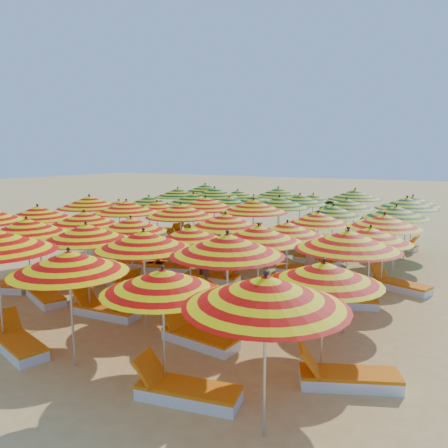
{
  "coord_description": "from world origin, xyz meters",
  "views": [
    {
      "loc": [
        7.43,
        -12.41,
        3.98
      ],
      "look_at": [
        0.0,
        0.5,
        1.6
      ],
      "focal_mm": 35.0,
      "sensor_mm": 36.0,
      "label": 1
    }
  ],
  "objects": [
    {
      "name": "lounger_26",
      "position": [
        -3.62,
        4.64,
        0.15
      ],
      "size": [
        1.79,
        0.77,
        0.69
      ],
      "rotation": [
        0.0,
        0.0,
        3.25
      ],
      "color": "white",
      "rests_on": "ground"
    },
    {
      "name": "lounger_30",
      "position": [
        -2.39,
        6.93,
        0.15
      ],
      "size": [
        1.83,
        1.14,
        0.69
      ],
      "rotation": [
        0.0,
        0.0,
        -0.35
      ],
      "color": "white",
      "rests_on": "ground"
    },
    {
      "name": "umbrella_47",
      "position": [
        5.26,
        6.94,
        2.09
      ],
      "size": [
        2.67,
        2.67,
        2.37
      ],
      "color": "silver",
      "rests_on": "ground"
    },
    {
      "name": "umbrella_26",
      "position": [
        -1.09,
        1.04,
        2.22
      ],
      "size": [
        2.67,
        2.67,
        2.52
      ],
      "color": "silver",
      "rests_on": "ground"
    },
    {
      "name": "umbrella_4",
      "position": [
        3.09,
        -6.89,
        1.92
      ],
      "size": [
        2.63,
        2.63,
        2.19
      ],
      "color": "silver",
      "rests_on": "ground"
    },
    {
      "name": "umbrella_36",
      "position": [
        -5.17,
        4.95,
        2.12
      ],
      "size": [
        2.92,
        2.92,
        2.41
      ],
      "color": "silver",
      "rests_on": "ground"
    },
    {
      "name": "umbrella_19",
      "position": [
        -3.14,
        -0.92,
        2.15
      ],
      "size": [
        2.62,
        2.62,
        2.45
      ],
      "color": "silver",
      "rests_on": "ground"
    },
    {
      "name": "umbrella_44",
      "position": [
        -0.82,
        7.2,
        2.17
      ],
      "size": [
        2.91,
        2.91,
        2.47
      ],
      "color": "silver",
      "rests_on": "ground"
    },
    {
      "name": "beachgoer_b",
      "position": [
        0.23,
        -1.17,
        0.71
      ],
      "size": [
        0.74,
        0.61,
        1.41
      ],
      "primitive_type": "imported",
      "rotation": [
        0.0,
        0.0,
        3.03
      ],
      "color": "tan",
      "rests_on": "ground"
    },
    {
      "name": "beachgoer_a",
      "position": [
        2.97,
        0.98,
        0.77
      ],
      "size": [
        0.56,
        0.66,
        1.53
      ],
      "primitive_type": "imported",
      "rotation": [
        0.0,
        0.0,
        1.17
      ],
      "color": "tan",
      "rests_on": "ground"
    },
    {
      "name": "lounger_12",
      "position": [
        -1.39,
        -0.75,
        0.15
      ],
      "size": [
        1.82,
        1.17,
        0.69
      ],
      "rotation": [
        0.0,
        0.0,
        0.37
      ],
      "color": "white",
      "rests_on": "ground"
    },
    {
      "name": "lounger_5",
      "position": [
        2.59,
        -5.1,
        0.15
      ],
      "size": [
        1.78,
        0.75,
        0.69
      ],
      "rotation": [
        0.0,
        0.0,
        3.04
      ],
      "color": "white",
      "rests_on": "ground"
    },
    {
      "name": "lounger_21",
      "position": [
        -5.85,
        2.91,
        0.15
      ],
      "size": [
        1.8,
        0.85,
        0.69
      ],
      "rotation": [
        0.0,
        0.0,
        3.3
      ],
      "color": "white",
      "rests_on": "ground"
    },
    {
      "name": "lounger_4",
      "position": [
        -0.32,
        -4.88,
        0.15
      ],
      "size": [
        1.78,
        0.74,
        0.69
      ],
      "rotation": [
        0.0,
        0.0,
        3.24
      ],
      "color": "white",
      "rests_on": "ground"
    },
    {
      "name": "umbrella_39",
      "position": [
        1.08,
        5.03,
        2.11
      ],
      "size": [
        2.86,
        2.86,
        2.4
      ],
      "color": "silver",
      "rests_on": "ground"
    },
    {
      "name": "umbrella_35",
      "position": [
        5.21,
        2.98,
        2.08
      ],
      "size": [
        2.95,
        2.95,
        2.36
      ],
      "color": "silver",
      "rests_on": "ground"
    },
    {
      "name": "umbrella_43",
      "position": [
        -2.98,
        7.09,
        1.99
      ],
      "size": [
        2.76,
        2.76,
        2.26
      ],
      "color": "silver",
      "rests_on": "ground"
    },
    {
      "name": "lounger_28",
      "position": [
        0.58,
        5.11,
        0.15
      ],
      "size": [
        1.83,
        1.14,
        0.69
      ],
      "rotation": [
        0.0,
        0.0,
        -0.35
      ],
      "color": "white",
      "rests_on": "ground"
    },
    {
      "name": "umbrella_20",
      "position": [
        -0.89,
        -0.81,
        2.16
      ],
      "size": [
        2.96,
        2.96,
        2.46
      ],
      "color": "silver",
      "rests_on": "ground"
    },
    {
      "name": "umbrella_17",
      "position": [
        5.13,
        -3.01,
        2.15
      ],
      "size": [
        2.45,
        2.45,
        2.44
      ],
      "color": "silver",
      "rests_on": "ground"
    },
    {
      "name": "lounger_11",
      "position": [
        -2.55,
        -0.83,
        0.15
      ],
      "size": [
        1.83,
        1.07,
        0.69
      ],
      "rotation": [
        0.0,
        0.0,
        0.31
      ],
      "color": "white",
      "rests_on": "ground"
    },
    {
      "name": "umbrella_45",
      "position": [
        0.97,
        7.09,
        1.96
      ],
      "size": [
        2.18,
        2.18,
        2.23
      ],
      "color": "silver",
      "rests_on": "ground"
    },
    {
      "name": "umbrella_34",
      "position": [
        3.11,
        2.91,
        1.99
      ],
      "size": [
        2.62,
        2.62,
        2.26
      ],
      "color": "silver",
      "rests_on": "ground"
    },
    {
      "name": "umbrella_15",
      "position": [
        1.08,
        -3.16,
        1.92
      ],
      "size": [
        2.57,
        2.57,
        2.18
      ],
      "color": "silver",
      "rests_on": "ground"
    },
    {
      "name": "lounger_29",
      "position": [
        -4.4,
        7.25,
        0.15
      ],
      "size": [
        1.83,
        1.13,
        0.69
      ],
      "rotation": [
        0.0,
        0.0,
        3.49
      ],
      "color": "white",
      "rests_on": "ground"
    },
    {
      "name": "umbrella_8",
      "position": [
        -0.82,
        -4.92,
        2.07
      ],
      "size": [
        2.62,
        2.62,
        2.36
      ],
      "color": "silver",
      "rests_on": "ground"
    },
    {
      "name": "lounger_13",
      "position": [
        0.5,
        -1.03,
        0.15
      ],
      "size": [
        1.8,
        0.82,
        0.69
      ],
      "rotation": [
        0.0,
        0.0,
        0.14
      ],
      "color": "white",
      "rests_on": "ground"
    },
    {
      "name": "umbrella_14",
      "position": [
        -1.21,
        -2.86,
        1.96
      ],
      "size": [
        2.75,
        2.75,
        2.22
      ],
      "color": "silver",
      "rests_on": "ground"
    },
    {
      "name": "umbrella_27",
      "position": [
        0.87,
        1.01,
        2.23
      ],
      "size": [
        2.98,
        2.98,
        2.53
      ],
      "color": "silver",
      "rests_on": "ground"
    },
    {
      "name": "lounger_32",
      "position": [
        1.47,
        7.27,
        0.15
      ],
      "size": [
        1.8,
        0.84,
        0.69
      ],
      "rotation": [
        0.0,
        0.0,
        2.99
      ],
      "color": "white",
      "rests_on": "ground"
    },
    {
      "name": "umbrella_16",
      "position": [
        2.92,
        -2.88,
        2.06
      ],
      "size": [
        2.89,
        2.89,
        2.34
      ],
      "color": "silver",
      "rests_on": "ground"
    },
    {
      "name": "lounger_19",
      "position": [
        2.61,
        1.31,
        0.15
      ],
      "size": [
        1.83,
        1.07,
        0.69
      ],
      "rotation": [
        0.0,
        0.0,
        0.3
      ],
      "color": "white",
      "rests_on": "ground"
    },
    {
      "name": "umbrella_28",
      "position": [
        3.12,
        1.21,
        1.94
      ],
      "size": [
        2.21,
        2.21,
        2.21
      ],
      "color": "silver",
      "rests_on": "ground"
    },
    {
      "name": "umbrella_37",
      "position": [
        -3.02,
        4.87,
        2.23
      ],
      "size": [
        2.61,
        2.61,
        2.53
      ],
      "color": "silver",
      "rests_on": "ground"
    },
    {
      "name": "lounger_15",
      "position": [
        -4.62,
        1.02,
        0.15
      ],
      "size": [
        1.82,
        1.23,
        0.69
      ],
      "rotation": [
        0.0,
        0.0,
        -0.41
      ],
      "color": "white",
      "rests_on": "ground"
    },
    {
      "name": "lounger_7",
      "position": [
        -3.52,
        -3.1,
        0.15
      ],
      "size": [
        1.78,
        0.76,
        0.69
      ],
      "rotation": [
        0.0,
        0.0,
        0.1
      ],
      "color": "white",
      "rests_on": "ground"
    },
    {
      "name": "lounger_25",
      "position": [
        -5.68,
        5.0,
        0.15
      ],
      "size": [
        1.82,
        1.25,
        0.69
      ],
      "rotation": [
        0.0,
        0.0,
        -0.43
      ],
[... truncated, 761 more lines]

